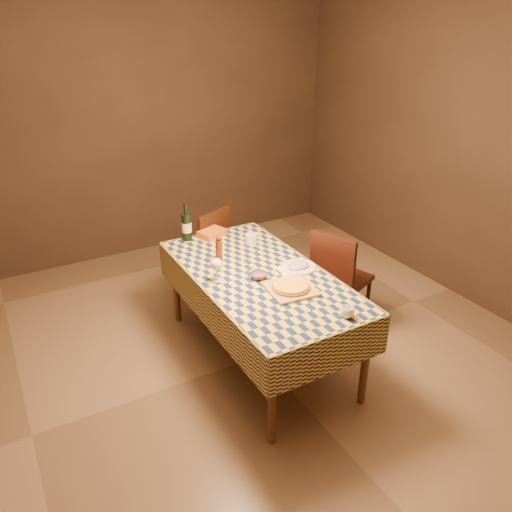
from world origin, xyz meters
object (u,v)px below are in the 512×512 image
(chair_right, at_px, (338,275))
(cutting_board, at_px, (291,289))
(pizza, at_px, (291,286))
(white_plate, at_px, (299,267))
(wine_bottle, at_px, (187,226))
(chair_far, at_px, (207,249))
(dining_table, at_px, (259,283))
(bowl, at_px, (259,276))

(chair_right, bearing_deg, cutting_board, -153.09)
(pizza, bearing_deg, white_plate, 46.58)
(wine_bottle, height_order, chair_right, wine_bottle)
(cutting_board, bearing_deg, white_plate, 46.58)
(wine_bottle, distance_m, chair_far, 0.52)
(dining_table, relative_size, pizza, 6.10)
(white_plate, relative_size, chair_far, 0.28)
(pizza, bearing_deg, chair_far, 91.16)
(wine_bottle, relative_size, chair_right, 0.36)
(wine_bottle, bearing_deg, cutting_board, -75.58)
(dining_table, height_order, chair_right, chair_right)
(dining_table, distance_m, pizza, 0.35)
(wine_bottle, bearing_deg, bowl, -77.90)
(bowl, xyz_separation_m, white_plate, (0.35, -0.01, -0.01))
(chair_far, relative_size, chair_right, 1.00)
(dining_table, bearing_deg, chair_far, 87.64)
(wine_bottle, bearing_deg, white_plate, -59.25)
(cutting_board, height_order, chair_right, chair_right)
(dining_table, height_order, chair_far, chair_far)
(chair_far, height_order, chair_right, same)
(white_plate, xyz_separation_m, chair_right, (0.49, 0.11, -0.25))
(pizza, distance_m, chair_right, 0.87)
(chair_right, bearing_deg, white_plate, -166.89)
(pizza, distance_m, bowl, 0.29)
(cutting_board, bearing_deg, wine_bottle, 104.42)
(pizza, bearing_deg, bowl, 111.87)
(pizza, xyz_separation_m, wine_bottle, (-0.30, 1.18, 0.09))
(pizza, height_order, chair_right, chair_right)
(bowl, height_order, wine_bottle, wine_bottle)
(white_plate, xyz_separation_m, chair_far, (-0.27, 1.15, -0.25))
(dining_table, xyz_separation_m, chair_far, (0.04, 1.08, -0.17))
(wine_bottle, bearing_deg, chair_far, 39.36)
(dining_table, distance_m, chair_right, 0.83)
(dining_table, xyz_separation_m, pizza, (0.07, -0.32, 0.11))
(wine_bottle, xyz_separation_m, white_plate, (0.55, -0.92, -0.12))
(bowl, distance_m, chair_far, 1.17)
(cutting_board, xyz_separation_m, chair_far, (-0.03, 1.41, -0.26))
(pizza, relative_size, wine_bottle, 0.90)
(dining_table, height_order, pizza, pizza)
(pizza, distance_m, chair_far, 1.43)
(pizza, relative_size, bowl, 2.36)
(bowl, bearing_deg, pizza, -68.13)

